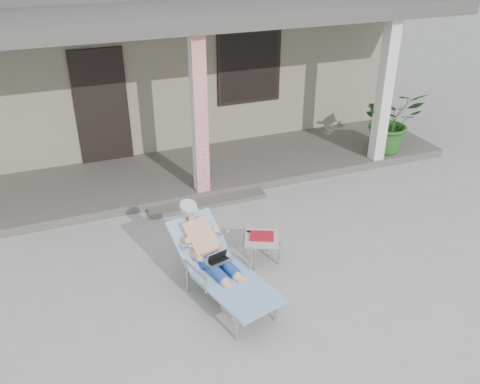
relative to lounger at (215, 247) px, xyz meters
name	(u,v)px	position (x,y,z in m)	size (l,w,h in m)	color
ground	(250,267)	(0.61, 0.34, -0.70)	(60.00, 60.00, 0.00)	#9E9E99
house	(142,47)	(0.61, 6.84, 0.97)	(10.40, 5.40, 3.30)	gray
porch_deck	(188,173)	(0.61, 3.34, -0.62)	(10.00, 2.00, 0.15)	#605B56
porch_overhang	(181,21)	(0.61, 3.29, 2.09)	(10.00, 2.30, 2.85)	silver
porch_step	(208,203)	(0.61, 2.19, -0.66)	(2.00, 0.30, 0.07)	#605B56
lounger	(215,247)	(0.00, 0.00, 0.00)	(1.06, 1.80, 1.13)	#B7B7BC
side_table	(262,239)	(0.81, 0.43, -0.35)	(0.61, 0.61, 0.41)	#A9A9A4
potted_palm	(391,121)	(4.53, 2.74, 0.08)	(1.13, 0.98, 1.25)	#26591E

